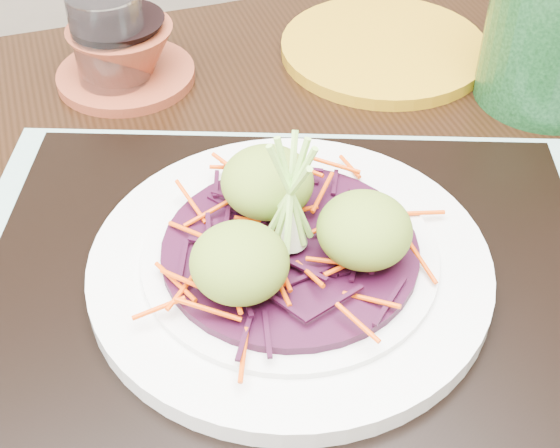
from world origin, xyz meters
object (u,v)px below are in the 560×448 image
object	(u,v)px
yellow_plate	(384,48)
dining_table	(250,350)
serving_tray	(290,283)
water_glass	(110,41)
white_plate	(290,264)
terracotta_bowl_set	(123,57)
green_jar	(560,25)

from	to	relation	value
yellow_plate	dining_table	bearing A→B (deg)	-133.67
serving_tray	water_glass	world-z (taller)	water_glass
white_plate	yellow_plate	size ratio (longest dim) A/B	1.30
serving_tray	white_plate	xyz separation A→B (m)	(-0.00, 0.00, 0.02)
water_glass	terracotta_bowl_set	world-z (taller)	water_glass
terracotta_bowl_set	green_jar	distance (m)	0.42
terracotta_bowl_set	green_jar	world-z (taller)	green_jar
white_plate	green_jar	size ratio (longest dim) A/B	1.83
dining_table	yellow_plate	size ratio (longest dim) A/B	5.95
terracotta_bowl_set	yellow_plate	distance (m)	0.27
dining_table	green_jar	bearing A→B (deg)	21.32
white_plate	green_jar	world-z (taller)	green_jar
water_glass	white_plate	bearing A→B (deg)	-79.27
terracotta_bowl_set	yellow_plate	bearing A→B (deg)	-9.49
terracotta_bowl_set	green_jar	xyz separation A→B (m)	(0.38, -0.17, 0.05)
white_plate	water_glass	xyz separation A→B (m)	(-0.06, 0.32, 0.02)
serving_tray	dining_table	bearing A→B (deg)	137.81
dining_table	terracotta_bowl_set	bearing A→B (deg)	98.07
dining_table	white_plate	size ratio (longest dim) A/B	4.57
green_jar	water_glass	bearing A→B (deg)	157.18
serving_tray	water_glass	xyz separation A→B (m)	(-0.06, 0.32, 0.04)
water_glass	terracotta_bowl_set	xyz separation A→B (m)	(0.01, 0.01, -0.02)
terracotta_bowl_set	dining_table	bearing A→B (deg)	-84.09
dining_table	white_plate	xyz separation A→B (m)	(0.02, -0.04, 0.14)
water_glass	dining_table	bearing A→B (deg)	-81.58
water_glass	yellow_plate	size ratio (longest dim) A/B	0.46
white_plate	terracotta_bowl_set	world-z (taller)	terracotta_bowl_set
dining_table	serving_tray	size ratio (longest dim) A/B	2.97
water_glass	green_jar	bearing A→B (deg)	-22.82
serving_tray	white_plate	world-z (taller)	white_plate
serving_tray	terracotta_bowl_set	distance (m)	0.34
yellow_plate	green_jar	xyz separation A→B (m)	(0.11, -0.13, 0.07)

